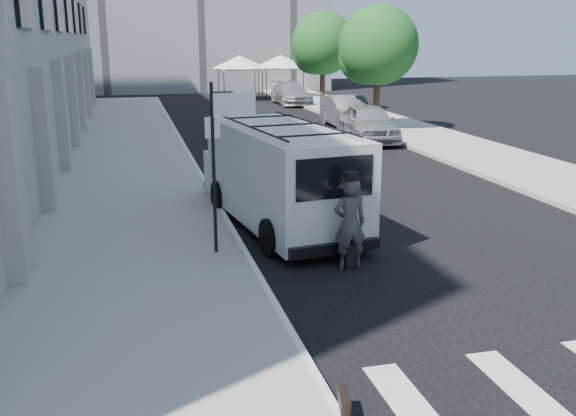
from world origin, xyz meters
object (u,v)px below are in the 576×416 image
parked_car_a (369,123)px  parked_car_b (347,112)px  cargo_van (279,175)px  businessman (350,224)px  suitcase (352,254)px  parked_car_c (291,94)px  briefcase (344,406)px

parked_car_a → parked_car_b: 4.35m
cargo_van → parked_car_a: 13.56m
businessman → parked_car_a: 16.31m
businessman → suitcase: 0.65m
suitcase → parked_car_a: (6.11, 15.05, 0.56)m
parked_car_a → parked_car_b: (0.52, 4.32, -0.02)m
cargo_van → parked_car_c: bearing=67.1°
parked_car_b → suitcase: bearing=-106.3°
cargo_van → parked_car_a: bearing=51.8°
briefcase → parked_car_a: bearing=80.4°
parked_car_c → parked_car_b: bearing=-90.4°
suitcase → parked_car_b: parked_car_b is taller
briefcase → parked_car_c: bearing=88.8°
cargo_van → parked_car_c: cargo_van is taller
briefcase → parked_car_c: size_ratio=0.09×
businessman → suitcase: businessman is taller
parked_car_a → parked_car_b: parked_car_a is taller
businessman → cargo_van: size_ratio=0.28×
briefcase → parked_car_a: size_ratio=0.09×
businessman → briefcase: bearing=70.0°
cargo_van → parked_car_b: cargo_van is taller
suitcase → parked_car_c: bearing=93.5°
suitcase → parked_car_a: parked_car_a is taller
suitcase → parked_car_b: size_ratio=0.21×
parked_car_c → suitcase: bearing=-101.8°
briefcase → cargo_van: bearing=94.2°
suitcase → cargo_van: bearing=117.7°
cargo_van → parked_car_b: size_ratio=1.35×
parked_car_a → parked_car_c: 16.53m
businessman → cargo_van: (-0.65, 3.38, 0.32)m
parked_car_a → suitcase: bearing=-105.6°
parked_car_a → cargo_van: bearing=-113.8°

